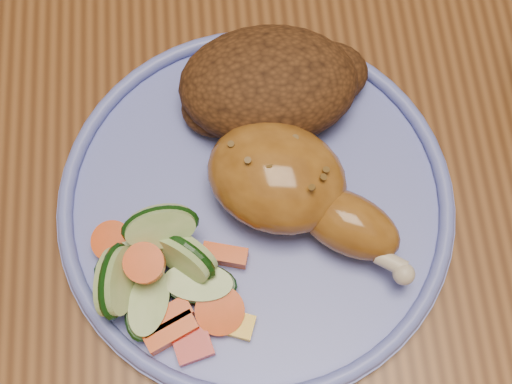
% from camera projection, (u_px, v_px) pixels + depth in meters
% --- Properties ---
extents(ground, '(4.00, 4.00, 0.00)m').
position_uv_depth(ground, '(299.00, 295.00, 1.22)').
color(ground, '#4E2E1A').
rests_on(ground, ground).
extents(dining_table, '(0.90, 1.40, 0.75)m').
position_uv_depth(dining_table, '(343.00, 112.00, 0.60)').
color(dining_table, brown).
rests_on(dining_table, ground).
extents(plate, '(0.26, 0.26, 0.01)m').
position_uv_depth(plate, '(256.00, 204.00, 0.47)').
color(plate, '#6876D9').
rests_on(plate, dining_table).
extents(plate_rim, '(0.26, 0.26, 0.01)m').
position_uv_depth(plate_rim, '(256.00, 198.00, 0.46)').
color(plate_rim, '#6876D9').
rests_on(plate_rim, plate).
extents(chicken_leg, '(0.14, 0.13, 0.05)m').
position_uv_depth(chicken_leg, '(294.00, 188.00, 0.45)').
color(chicken_leg, '#9C6120').
rests_on(chicken_leg, plate).
extents(rice_pilaf, '(0.13, 0.09, 0.05)m').
position_uv_depth(rice_pilaf, '(272.00, 85.00, 0.48)').
color(rice_pilaf, '#4C2913').
rests_on(rice_pilaf, plate).
extents(vegetable_pile, '(0.10, 0.10, 0.05)m').
position_uv_depth(vegetable_pile, '(161.00, 274.00, 0.43)').
color(vegetable_pile, '#A50A05').
rests_on(vegetable_pile, plate).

